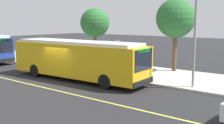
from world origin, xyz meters
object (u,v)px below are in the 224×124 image
Objects in this scene: transit_bus_main at (77,59)px; waiting_bench at (109,63)px; route_sign_post at (117,52)px; pedestrian_commuter at (98,58)px.

transit_bus_main reaches higher than waiting_bench.
transit_bus_main is 4.16× the size of route_sign_post.
waiting_bench is 1.14m from pedestrian_commuter.
route_sign_post reaches higher than waiting_bench.
transit_bus_main is 6.89× the size of pedestrian_commuter.
waiting_bench is at bearing 98.71° from transit_bus_main.
transit_bus_main and route_sign_post have the same top height.
transit_bus_main is 4.14m from pedestrian_commuter.
waiting_bench is at bearing 52.06° from pedestrian_commuter.
pedestrian_commuter is at bearing 161.23° from route_sign_post.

